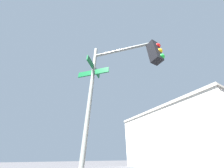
{
  "coord_description": "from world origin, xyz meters",
  "views": [
    {
      "loc": [
        -4.64,
        -7.62,
        1.5
      ],
      "look_at": [
        -7.49,
        -6.04,
        3.68
      ],
      "focal_mm": 17.51,
      "sensor_mm": 36.0,
      "label": 1
    }
  ],
  "objects": [
    {
      "name": "building_stucco",
      "position": [
        -17.26,
        18.49,
        4.37
      ],
      "size": [
        18.83,
        21.29,
        8.73
      ],
      "color": "beige",
      "rests_on": "ground_plane"
    },
    {
      "name": "traffic_signal_near",
      "position": [
        -6.74,
        -6.1,
        3.58
      ],
      "size": [
        2.04,
        2.05,
        5.08
      ],
      "color": "slate",
      "rests_on": "ground_plane"
    }
  ]
}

